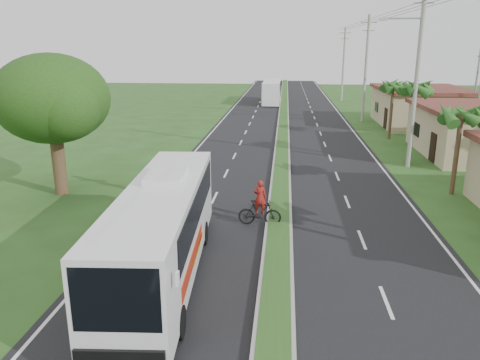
{
  "coord_description": "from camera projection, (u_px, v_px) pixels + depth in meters",
  "views": [
    {
      "loc": [
        0.14,
        -13.56,
        7.82
      ],
      "look_at": [
        -1.87,
        7.38,
        1.8
      ],
      "focal_mm": 35.0,
      "sensor_mm": 36.0,
      "label": 1
    }
  ],
  "objects": [
    {
      "name": "utility_pole_d",
      "position": [
        343.0,
        64.0,
        68.38
      ],
      "size": [
        1.6,
        0.28,
        10.5
      ],
      "color": "gray",
      "rests_on": "ground"
    },
    {
      "name": "coach_bus_main",
      "position": [
        163.0,
        225.0,
        15.94
      ],
      "size": [
        3.0,
        11.15,
        3.56
      ],
      "rotation": [
        0.0,
        0.0,
        0.06
      ],
      "color": "silver",
      "rests_on": "ground"
    },
    {
      "name": "road_asphalt",
      "position": [
        282.0,
        157.0,
        34.28
      ],
      "size": [
        14.0,
        160.0,
        0.02
      ],
      "primitive_type": "cube",
      "color": "black",
      "rests_on": "ground"
    },
    {
      "name": "ground",
      "position": [
        276.0,
        297.0,
        15.14
      ],
      "size": [
        180.0,
        180.0,
        0.0
      ],
      "primitive_type": "plane",
      "color": "#2A491A",
      "rests_on": "ground"
    },
    {
      "name": "shade_tree",
      "position": [
        50.0,
        102.0,
        24.46
      ],
      "size": [
        6.3,
        6.0,
        7.54
      ],
      "color": "#473321",
      "rests_on": "ground"
    },
    {
      "name": "lane_edge_right",
      "position": [
        375.0,
        159.0,
        33.67
      ],
      "size": [
        0.12,
        160.0,
        0.01
      ],
      "primitive_type": "cube",
      "color": "silver",
      "rests_on": "ground"
    },
    {
      "name": "motorcyclist",
      "position": [
        260.0,
        210.0,
        21.04
      ],
      "size": [
        1.96,
        0.59,
        2.12
      ],
      "rotation": [
        0.0,
        0.0,
        -0.02
      ],
      "color": "black",
      "rests_on": "ground"
    },
    {
      "name": "palm_verge_c",
      "position": [
        416.0,
        89.0,
        31.11
      ],
      "size": [
        2.4,
        2.4,
        5.85
      ],
      "color": "#473321",
      "rests_on": "ground"
    },
    {
      "name": "shop_mid",
      "position": [
        473.0,
        131.0,
        34.4
      ],
      "size": [
        7.6,
        10.6,
        3.67
      ],
      "color": "tan",
      "rests_on": "ground"
    },
    {
      "name": "shop_far",
      "position": [
        421.0,
        106.0,
        47.78
      ],
      "size": [
        8.6,
        11.6,
        3.82
      ],
      "color": "tan",
      "rests_on": "ground"
    },
    {
      "name": "coach_bus_far",
      "position": [
        272.0,
        90.0,
        66.86
      ],
      "size": [
        2.39,
        10.71,
        3.12
      ],
      "rotation": [
        0.0,
        0.0,
        -0.0
      ],
      "color": "white",
      "rests_on": "ground"
    },
    {
      "name": "median_strip",
      "position": [
        282.0,
        156.0,
        34.25
      ],
      "size": [
        1.2,
        160.0,
        0.18
      ],
      "color": "gray",
      "rests_on": "ground"
    },
    {
      "name": "palm_verge_d",
      "position": [
        393.0,
        86.0,
        39.83
      ],
      "size": [
        2.4,
        2.4,
        5.25
      ],
      "color": "#473321",
      "rests_on": "ground"
    },
    {
      "name": "utility_pole_b",
      "position": [
        417.0,
        72.0,
        29.87
      ],
      "size": [
        3.2,
        0.28,
        12.0
      ],
      "color": "gray",
      "rests_on": "ground"
    },
    {
      "name": "lane_edge_left",
      "position": [
        192.0,
        155.0,
        34.9
      ],
      "size": [
        0.12,
        160.0,
        0.01
      ],
      "primitive_type": "cube",
      "color": "silver",
      "rests_on": "ground"
    },
    {
      "name": "utility_pole_c",
      "position": [
        366.0,
        68.0,
        49.17
      ],
      "size": [
        1.6,
        0.28,
        11.0
      ],
      "color": "gray",
      "rests_on": "ground"
    },
    {
      "name": "palm_verge_b",
      "position": [
        462.0,
        115.0,
        24.56
      ],
      "size": [
        2.4,
        2.4,
        5.05
      ],
      "color": "#473321",
      "rests_on": "ground"
    }
  ]
}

